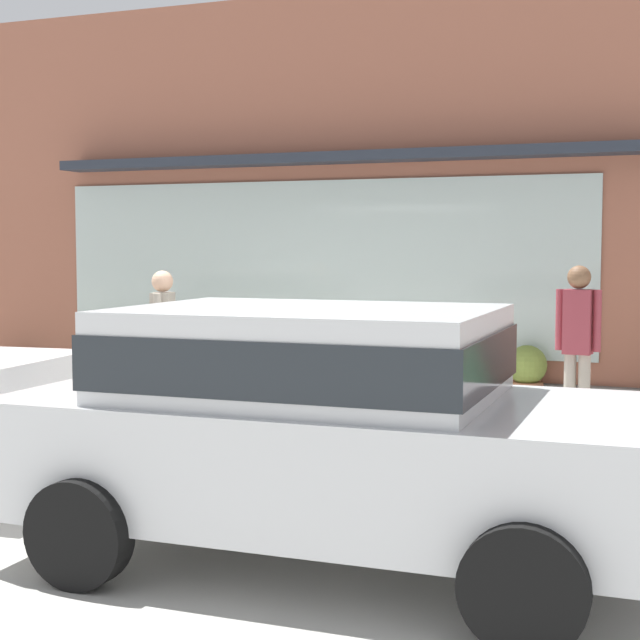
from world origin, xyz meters
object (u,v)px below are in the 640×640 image
Objects in this scene: pedestrian_passerby at (578,338)px; potted_plant_window_left at (159,363)px; potted_plant_window_center at (263,368)px; parked_car_silver at (328,419)px; potted_plant_window_right at (366,382)px; fire_hydrant at (229,392)px; pedestrian_with_handbag at (162,338)px; potted_plant_near_hydrant at (95,354)px; potted_plant_trailing_edge at (527,378)px; potted_plant_low_front at (5,369)px.

pedestrian_passerby is 5.29m from potted_plant_window_left.
potted_plant_window_left is at bearing -166.69° from potted_plant_window_center.
parked_car_silver is 6.22× the size of potted_plant_window_right.
pedestrian_with_handbag is at bearing -168.07° from fire_hydrant.
pedestrian_with_handbag is 2.13m from potted_plant_window_left.
potted_plant_near_hydrant reaches higher than fire_hydrant.
fire_hydrant reaches higher than potted_plant_window_right.
potted_plant_trailing_edge is (1.83, 0.27, 0.11)m from potted_plant_window_right.
potted_plant_window_right is 0.80× the size of potted_plant_window_center.
potted_plant_trailing_edge is (3.47, 2.15, -0.53)m from pedestrian_with_handbag.
potted_plant_near_hydrant is (1.58, -0.18, 0.29)m from potted_plant_low_front.
parked_car_silver is 8.55m from potted_plant_low_front.
parked_car_silver reaches higher than potted_plant_near_hydrant.
pedestrian_passerby is 6.20m from potted_plant_near_hydrant.
potted_plant_window_right is (0.94, 1.74, -0.09)m from fire_hydrant.
potted_plant_window_left is (-4.17, 5.13, -0.43)m from parked_car_silver.
parked_car_silver is 7.87× the size of potted_plant_low_front.
pedestrian_passerby reaches higher than potted_plant_low_front.
parked_car_silver reaches higher than potted_plant_window_left.
pedestrian_with_handbag is 2.60× the size of potted_plant_window_right.
pedestrian_passerby is 2.72m from potted_plant_window_right.
fire_hydrant reaches higher than potted_plant_window_center.
potted_plant_window_right is at bearing -171.63° from potted_plant_trailing_edge.
pedestrian_passerby is at bearing -7.95° from potted_plant_window_left.
potted_plant_trailing_edge is (4.55, 0.39, -0.01)m from potted_plant_window_left.
parked_car_silver is at bearing 27.44° from pedestrian_with_handbag.
parked_car_silver is 4.85× the size of potted_plant_window_left.
pedestrian_with_handbag reaches higher than potted_plant_window_left.
potted_plant_window_left is 0.94m from potted_plant_near_hydrant.
pedestrian_with_handbag is at bearing -158.71° from pedestrian_passerby.
pedestrian_with_handbag is 2.16m from potted_plant_window_center.
fire_hydrant is 3.42m from potted_plant_trailing_edge.
potted_plant_window_left is at bearing 179.22° from pedestrian_passerby.
pedestrian_with_handbag is 4.26m from pedestrian_passerby.
potted_plant_near_hydrant is (-2.01, 1.75, -0.44)m from pedestrian_with_handbag.
fire_hydrant is 1.06× the size of potted_plant_trailing_edge.
pedestrian_passerby reaches higher than potted_plant_window_center.
parked_car_silver is at bearing -96.13° from pedestrian_passerby.
potted_plant_window_right is (1.64, 1.88, -0.64)m from pedestrian_with_handbag.
fire_hydrant is 1.98m from potted_plant_window_right.
pedestrian_with_handbag reaches higher than potted_plant_window_right.
potted_plant_window_center is (1.30, 0.31, -0.03)m from potted_plant_window_left.
potted_plant_low_front is 0.63× the size of potted_plant_trailing_edge.
pedestrian_with_handbag is at bearing -148.18° from potted_plant_trailing_edge.
potted_plant_window_left is 4.56m from potted_plant_trailing_edge.
potted_plant_trailing_edge is 0.73× the size of potted_plant_near_hydrant.
fire_hydrant is 1.07× the size of potted_plant_window_center.
potted_plant_near_hydrant is (-5.10, 5.12, -0.35)m from parked_car_silver.
parked_car_silver is (-1.04, -4.40, -0.14)m from pedestrian_passerby.
potted_plant_window_center is at bearing -178.62° from potted_plant_trailing_edge.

